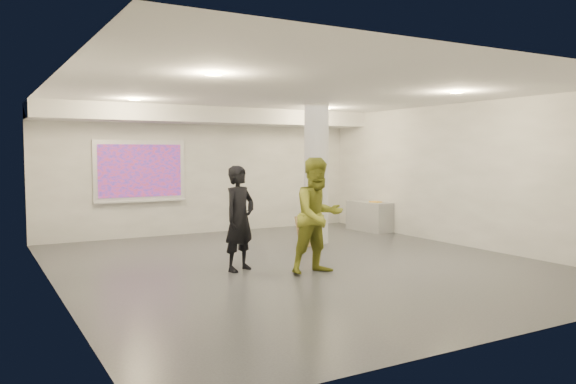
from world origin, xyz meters
TOP-DOWN VIEW (x-y plane):
  - floor at (0.00, 0.00)m, footprint 8.00×9.00m
  - ceiling at (0.00, 0.00)m, footprint 8.00×9.00m
  - wall_back at (0.00, 4.50)m, footprint 8.00×0.01m
  - wall_front at (0.00, -4.50)m, footprint 8.00×0.01m
  - wall_left at (-4.00, 0.00)m, footprint 0.01×9.00m
  - wall_right at (4.00, 0.00)m, footprint 0.01×9.00m
  - soffit_band at (0.00, 3.95)m, footprint 8.00×1.10m
  - downlight_nw at (-2.20, 2.50)m, footprint 0.22×0.22m
  - downlight_ne at (2.20, 2.50)m, footprint 0.22×0.22m
  - downlight_sw at (-2.20, -1.50)m, footprint 0.22×0.22m
  - downlight_se at (2.20, -1.50)m, footprint 0.22×0.22m
  - column at (1.50, 1.80)m, footprint 0.52×0.52m
  - projection_screen at (-1.60, 4.45)m, footprint 2.10×0.13m
  - credenza at (3.72, 2.78)m, footprint 0.60×1.28m
  - postit_pad at (3.73, 2.56)m, footprint 0.25×0.31m
  - cardboard_back at (1.17, 1.49)m, footprint 0.52×0.26m
  - cardboard_front at (1.23, 1.73)m, footprint 0.61×0.35m
  - woman at (-1.14, 0.03)m, footprint 0.75×0.64m
  - man at (-0.12, -0.80)m, footprint 0.94×0.74m

SIDE VIEW (x-z plane):
  - floor at x=0.00m, z-range -0.01..0.01m
  - cardboard_back at x=1.17m, z-range 0.00..0.55m
  - cardboard_front at x=1.23m, z-range 0.00..0.62m
  - credenza at x=3.72m, z-range 0.00..0.73m
  - postit_pad at x=3.73m, z-range 0.73..0.76m
  - woman at x=-1.14m, z-range 0.00..1.75m
  - man at x=-0.12m, z-range 0.00..1.88m
  - wall_back at x=0.00m, z-range 0.00..3.00m
  - wall_front at x=0.00m, z-range 0.00..3.00m
  - wall_left at x=-4.00m, z-range 0.00..3.00m
  - wall_right at x=4.00m, z-range 0.00..3.00m
  - column at x=1.50m, z-range 0.00..3.00m
  - projection_screen at x=-1.60m, z-range 0.82..2.24m
  - soffit_band at x=0.00m, z-range 2.64..3.00m
  - downlight_nw at x=-2.20m, z-range 2.97..2.99m
  - downlight_ne at x=2.20m, z-range 2.97..2.99m
  - downlight_sw at x=-2.20m, z-range 2.97..2.99m
  - downlight_se at x=2.20m, z-range 2.97..2.99m
  - ceiling at x=0.00m, z-range 3.00..3.00m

